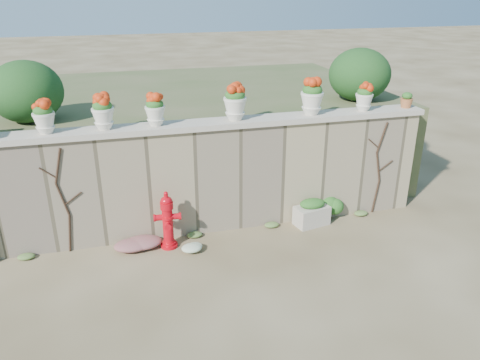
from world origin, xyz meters
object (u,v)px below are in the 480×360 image
object	(u,v)px
planter_box	(312,213)
terracotta_pot	(407,101)
urn_pot_0	(44,117)
fire_hydrant	(168,220)

from	to	relation	value
planter_box	terracotta_pot	size ratio (longest dim) A/B	2.45
planter_box	urn_pot_0	size ratio (longest dim) A/B	1.30
fire_hydrant	terracotta_pot	distance (m)	5.11
urn_pot_0	terracotta_pot	world-z (taller)	urn_pot_0
terracotta_pot	fire_hydrant	bearing A→B (deg)	-173.89
fire_hydrant	urn_pot_0	world-z (taller)	urn_pot_0
fire_hydrant	urn_pot_0	bearing A→B (deg)	169.60
fire_hydrant	terracotta_pot	bearing A→B (deg)	11.61
planter_box	terracotta_pot	world-z (taller)	terracotta_pot
planter_box	urn_pot_0	xyz separation A→B (m)	(-4.58, 0.38, 2.12)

